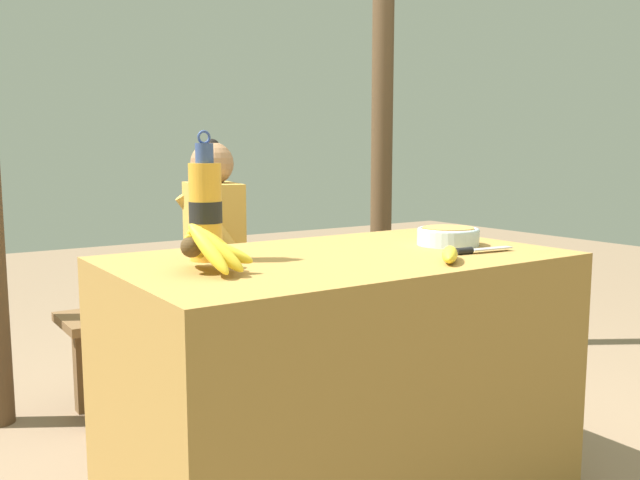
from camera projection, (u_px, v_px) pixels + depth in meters
market_counter at (339, 385)px, 1.98m from camera, size 1.26×0.76×0.77m
banana_bunch_ripe at (207, 246)px, 1.64m from camera, size 0.18×0.28×0.14m
serving_bowl at (448, 235)px, 2.12m from camera, size 0.19×0.19×0.06m
water_bottle at (206, 209)px, 1.81m from camera, size 0.09×0.09×0.35m
loose_banana_front at (450, 254)px, 1.80m from camera, size 0.15×0.15×0.04m
knife at (475, 250)px, 1.95m from camera, size 0.20×0.05×0.02m
wooden_bench at (238, 312)px, 2.99m from camera, size 1.50×0.32×0.42m
seated_vendor at (203, 253)px, 2.84m from camera, size 0.45×0.42×1.11m
banana_bunch_green at (321, 276)px, 3.22m from camera, size 0.16×0.25×0.10m
support_post_far at (382, 122)px, 3.56m from camera, size 0.11×0.11×2.42m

